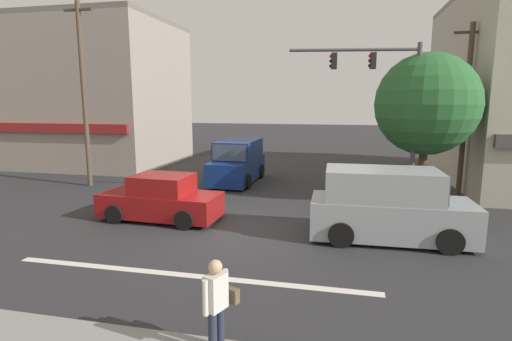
% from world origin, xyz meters
% --- Properties ---
extents(ground_plane, '(120.00, 120.00, 0.00)m').
position_xyz_m(ground_plane, '(0.00, 0.00, 0.00)').
color(ground_plane, '#2B2B2D').
extents(lane_marking_stripe, '(9.00, 0.24, 0.01)m').
position_xyz_m(lane_marking_stripe, '(0.00, -3.50, 0.00)').
color(lane_marking_stripe, silver).
rests_on(lane_marking_stripe, ground).
extents(building_left_block, '(12.82, 8.46, 9.04)m').
position_xyz_m(building_left_block, '(-13.78, 11.57, 4.52)').
color(building_left_block, gray).
rests_on(building_left_block, ground).
extents(street_tree, '(3.98, 3.98, 5.94)m').
position_xyz_m(street_tree, '(6.62, 5.07, 3.93)').
color(street_tree, '#4C3823').
rests_on(street_tree, ground).
extents(utility_pole_near_left, '(1.40, 0.22, 8.54)m').
position_xyz_m(utility_pole_near_left, '(-8.48, 5.01, 4.42)').
color(utility_pole_near_left, brown).
rests_on(utility_pole_near_left, ground).
extents(utility_pole_far_right, '(1.40, 0.22, 7.26)m').
position_xyz_m(utility_pole_far_right, '(8.50, 6.86, 3.78)').
color(utility_pole_far_right, brown).
rests_on(utility_pole_far_right, ground).
extents(traffic_light_mast, '(4.85, 0.85, 6.20)m').
position_xyz_m(traffic_light_mast, '(5.16, 4.28, 4.18)').
color(traffic_light_mast, '#47474C').
rests_on(traffic_light_mast, ground).
extents(van_crossing_leftbound, '(2.11, 4.63, 2.11)m').
position_xyz_m(van_crossing_leftbound, '(-1.72, 7.53, 1.01)').
color(van_crossing_leftbound, navy).
rests_on(van_crossing_leftbound, ground).
extents(sedan_approaching_near, '(4.17, 2.02, 1.58)m').
position_xyz_m(sedan_approaching_near, '(-2.58, 0.56, 0.71)').
color(sedan_approaching_near, maroon).
rests_on(sedan_approaching_near, ground).
extents(van_crossing_rightbound, '(4.64, 2.13, 2.11)m').
position_xyz_m(van_crossing_rightbound, '(4.84, 0.13, 1.01)').
color(van_crossing_rightbound, '#999EA3').
rests_on(van_crossing_rightbound, ground).
extents(pedestrian_foreground_with_bag, '(0.48, 0.66, 1.67)m').
position_xyz_m(pedestrian_foreground_with_bag, '(1.69, -6.29, 0.95)').
color(pedestrian_foreground_with_bag, '#232838').
rests_on(pedestrian_foreground_with_bag, ground).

